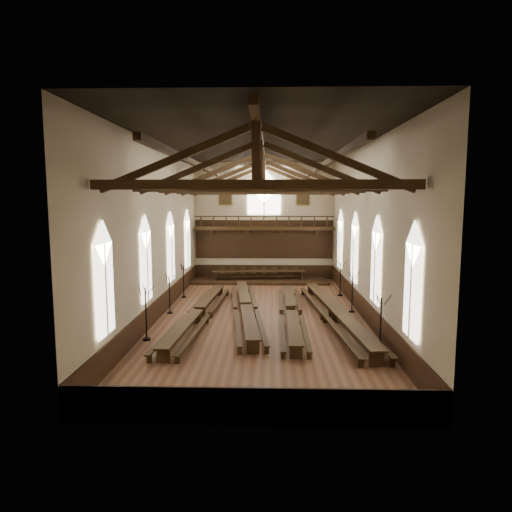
% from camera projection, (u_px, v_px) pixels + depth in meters
% --- Properties ---
extents(ground, '(26.00, 26.00, 0.00)m').
position_uv_depth(ground, '(261.00, 317.00, 26.85)').
color(ground, brown).
rests_on(ground, ground).
extents(room_walls, '(26.00, 26.00, 26.00)m').
position_uv_depth(room_walls, '(261.00, 207.00, 26.05)').
color(room_walls, '#BDA88F').
rests_on(room_walls, ground).
extents(wainscot_band, '(12.00, 26.00, 1.20)m').
position_uv_depth(wainscot_band, '(261.00, 307.00, 26.78)').
color(wainscot_band, black).
rests_on(wainscot_band, ground).
extents(side_windows, '(11.85, 19.80, 4.50)m').
position_uv_depth(side_windows, '(261.00, 254.00, 26.39)').
color(side_windows, white).
rests_on(side_windows, room_walls).
extents(end_window, '(2.80, 0.12, 3.80)m').
position_uv_depth(end_window, '(264.00, 195.00, 38.74)').
color(end_window, white).
rests_on(end_window, room_walls).
extents(minstrels_gallery, '(11.80, 1.24, 3.70)m').
position_uv_depth(minstrels_gallery, '(264.00, 234.00, 38.92)').
color(minstrels_gallery, '#382511').
rests_on(minstrels_gallery, room_walls).
extents(portraits, '(7.75, 0.09, 1.45)m').
position_uv_depth(portraits, '(264.00, 197.00, 38.76)').
color(portraits, brown).
rests_on(portraits, room_walls).
extents(roof_trusses, '(11.70, 25.70, 2.80)m').
position_uv_depth(roof_trusses, '(261.00, 176.00, 25.83)').
color(roof_trusses, '#382511').
rests_on(roof_trusses, room_walls).
extents(refectory_row_a, '(1.91, 14.33, 0.73)m').
position_uv_depth(refectory_row_a, '(198.00, 312.00, 25.93)').
color(refectory_row_a, '#382511').
rests_on(refectory_row_a, ground).
extents(refectory_row_b, '(2.16, 14.36, 0.73)m').
position_uv_depth(refectory_row_b, '(245.00, 307.00, 27.14)').
color(refectory_row_b, '#382511').
rests_on(refectory_row_b, ground).
extents(refectory_row_c, '(1.47, 13.78, 0.68)m').
position_uv_depth(refectory_row_c, '(291.00, 311.00, 26.24)').
color(refectory_row_c, '#382511').
rests_on(refectory_row_c, ground).
extents(refectory_row_d, '(2.33, 14.99, 0.80)m').
position_uv_depth(refectory_row_d, '(335.00, 311.00, 25.79)').
color(refectory_row_d, '#382511').
rests_on(refectory_row_d, ground).
extents(dais, '(11.40, 3.17, 0.21)m').
position_uv_depth(dais, '(259.00, 281.00, 38.16)').
color(dais, black).
rests_on(dais, ground).
extents(high_table, '(7.80, 1.62, 0.73)m').
position_uv_depth(high_table, '(259.00, 272.00, 38.07)').
color(high_table, '#382511').
rests_on(high_table, dais).
extents(high_chairs, '(6.75, 0.46, 0.94)m').
position_uv_depth(high_chairs, '(259.00, 272.00, 38.83)').
color(high_chairs, '#382511').
rests_on(high_chairs, dais).
extents(candelabrum_left_near, '(0.79, 0.84, 2.77)m').
position_uv_depth(candelabrum_left_near, '(146.00, 323.00, 22.32)').
color(candelabrum_left_near, black).
rests_on(candelabrum_left_near, ground).
extents(candelabrum_left_mid, '(0.69, 0.74, 2.44)m').
position_uv_depth(candelabrum_left_mid, '(170.00, 301.00, 27.58)').
color(candelabrum_left_mid, black).
rests_on(candelabrum_left_mid, ground).
extents(candelabrum_left_far, '(0.71, 0.72, 2.42)m').
position_uv_depth(candelabrum_left_far, '(184.00, 287.00, 32.04)').
color(candelabrum_left_far, black).
rests_on(candelabrum_left_far, ground).
extents(candelabrum_right_near, '(0.72, 0.81, 2.62)m').
position_uv_depth(candelabrum_right_near, '(380.00, 334.00, 20.78)').
color(candelabrum_right_near, black).
rests_on(candelabrum_right_near, ground).
extents(candelabrum_right_mid, '(0.74, 0.77, 2.56)m').
position_uv_depth(candelabrum_right_mid, '(352.00, 300.00, 27.89)').
color(candelabrum_right_mid, black).
rests_on(candelabrum_right_mid, ground).
extents(candelabrum_right_far, '(0.73, 0.78, 2.56)m').
position_uv_depth(candelabrum_right_far, '(340.00, 285.00, 32.59)').
color(candelabrum_right_far, black).
rests_on(candelabrum_right_far, ground).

